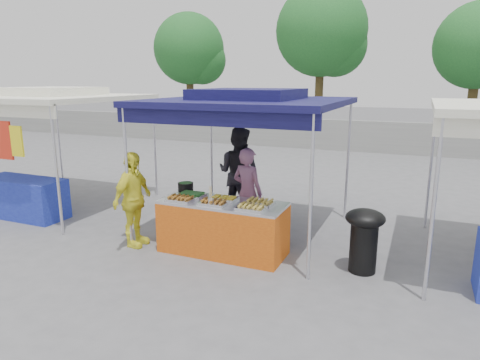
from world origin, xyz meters
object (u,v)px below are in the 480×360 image
at_px(cooking_pot, 186,187).
at_px(helper_man, 238,173).
at_px(vendor_woman, 248,193).
at_px(customer_person, 133,200).
at_px(wok_burner, 364,235).
at_px(vendor_table, 223,227).

xyz_separation_m(cooking_pot, helper_man, (0.35, 1.49, -0.01)).
relative_size(vendor_woman, customer_person, 1.00).
height_order(helper_man, customer_person, helper_man).
relative_size(cooking_pot, vendor_woman, 0.16).
bearing_deg(vendor_woman, helper_man, -45.96).
bearing_deg(customer_person, helper_man, -25.32).
bearing_deg(helper_man, cooking_pot, 81.23).
xyz_separation_m(wok_burner, vendor_woman, (-2.09, 0.70, 0.24)).
xyz_separation_m(vendor_woman, customer_person, (-1.57, -1.16, 0.00)).
distance_m(vendor_woman, customer_person, 1.95).
bearing_deg(customer_person, vendor_table, -79.16).
relative_size(vendor_woman, helper_man, 0.87).
bearing_deg(wok_burner, customer_person, -169.65).
bearing_deg(vendor_woman, vendor_table, 97.63).
height_order(vendor_table, wok_burner, wok_burner).
distance_m(cooking_pot, customer_person, 0.91).
bearing_deg(vendor_table, vendor_woman, 84.89).
distance_m(vendor_table, wok_burner, 2.17).
xyz_separation_m(cooking_pot, vendor_woman, (0.94, 0.52, -0.13)).
relative_size(vendor_table, vendor_woman, 1.26).
xyz_separation_m(wok_burner, helper_man, (-2.67, 1.67, 0.35)).
distance_m(vendor_table, helper_man, 1.96).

